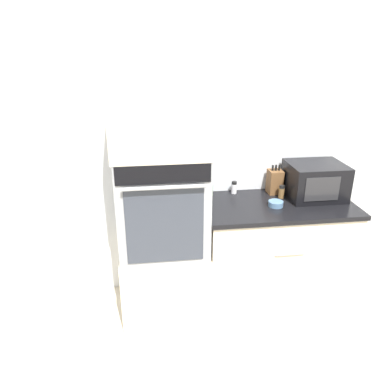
{
  "coord_description": "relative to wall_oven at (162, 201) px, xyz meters",
  "views": [
    {
      "loc": [
        -0.44,
        -2.24,
        2.03
      ],
      "look_at": [
        -0.12,
        0.21,
        1.04
      ],
      "focal_mm": 35.0,
      "sensor_mm": 36.0,
      "label": 1
    }
  ],
  "objects": [
    {
      "name": "condiment_jar_mid",
      "position": [
        0.95,
        0.1,
        -0.02
      ],
      "size": [
        0.05,
        0.05,
        0.1
      ],
      "color": "brown",
      "rests_on": "counter_unit"
    },
    {
      "name": "oven_cabinet_base",
      "position": [
        0.0,
        0.0,
        -0.66
      ],
      "size": [
        0.66,
        0.6,
        0.57
      ],
      "color": "beige",
      "rests_on": "ground_plane"
    },
    {
      "name": "ground_plane",
      "position": [
        0.33,
        -0.3,
        -0.94
      ],
      "size": [
        12.0,
        12.0,
        0.0
      ],
      "primitive_type": "plane",
      "color": "beige"
    },
    {
      "name": "condiment_jar_near",
      "position": [
        0.4,
        0.21,
        -0.02
      ],
      "size": [
        0.04,
        0.04,
        0.1
      ],
      "color": "#427047",
      "rests_on": "counter_unit"
    },
    {
      "name": "counter_unit",
      "position": [
        0.9,
        0.0,
        -0.51
      ],
      "size": [
        1.15,
        0.63,
        0.87
      ],
      "color": "beige",
      "rests_on": "ground_plane"
    },
    {
      "name": "oven_cabinet_upper",
      "position": [
        0.0,
        0.0,
        0.67
      ],
      "size": [
        0.66,
        0.6,
        0.61
      ],
      "color": "beige",
      "rests_on": "wall_oven"
    },
    {
      "name": "microwave",
      "position": [
        1.21,
        0.09,
        0.07
      ],
      "size": [
        0.43,
        0.37,
        0.28
      ],
      "color": "black",
      "rests_on": "counter_unit"
    },
    {
      "name": "bowl",
      "position": [
        0.85,
        -0.05,
        -0.05
      ],
      "size": [
        0.11,
        0.11,
        0.04
      ],
      "color": "#517599",
      "rests_on": "counter_unit"
    },
    {
      "name": "condiment_jar_far",
      "position": [
        0.6,
        0.24,
        -0.02
      ],
      "size": [
        0.05,
        0.05,
        0.1
      ],
      "color": "silver",
      "rests_on": "counter_unit"
    },
    {
      "name": "wall_back",
      "position": [
        0.33,
        0.33,
        0.31
      ],
      "size": [
        8.0,
        0.05,
        2.5
      ],
      "color": "silver",
      "rests_on": "ground_plane"
    },
    {
      "name": "wall_oven",
      "position": [
        0.0,
        0.0,
        0.0
      ],
      "size": [
        0.64,
        0.64,
        0.74
      ],
      "color": "#9EA0A5",
      "rests_on": "oven_cabinet_base"
    },
    {
      "name": "knife_block",
      "position": [
        0.93,
        0.21,
        0.03
      ],
      "size": [
        0.11,
        0.12,
        0.24
      ],
      "color": "brown",
      "rests_on": "counter_unit"
    }
  ]
}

